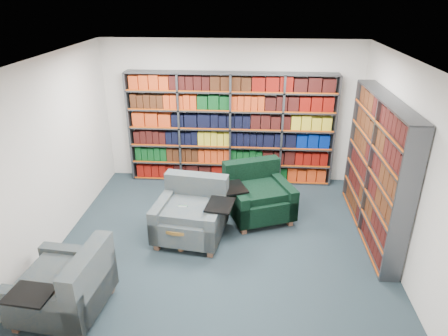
# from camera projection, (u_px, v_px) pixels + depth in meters

# --- Properties ---
(room_shell) EXTENTS (5.02, 5.02, 2.82)m
(room_shell) POSITION_uv_depth(u_px,v_px,m) (221.00, 163.00, 5.59)
(room_shell) COLOR #1B2830
(room_shell) RESTS_ON ground
(bookshelf_back) EXTENTS (4.00, 0.28, 2.20)m
(bookshelf_back) POSITION_uv_depth(u_px,v_px,m) (230.00, 129.00, 7.84)
(bookshelf_back) COLOR #47494F
(bookshelf_back) RESTS_ON ground
(bookshelf_right) EXTENTS (0.28, 2.50, 2.20)m
(bookshelf_right) POSITION_uv_depth(u_px,v_px,m) (376.00, 170.00, 6.10)
(bookshelf_right) COLOR #47494F
(bookshelf_right) RESTS_ON ground
(chair_teal_left) EXTENTS (1.27, 1.15, 0.93)m
(chair_teal_left) POSITION_uv_depth(u_px,v_px,m) (193.00, 214.00, 6.32)
(chair_teal_left) COLOR #071D3D
(chair_teal_left) RESTS_ON ground
(chair_green_right) EXTENTS (1.34, 1.30, 0.91)m
(chair_green_right) POSITION_uv_depth(u_px,v_px,m) (256.00, 195.00, 6.89)
(chair_green_right) COLOR black
(chair_green_right) RESTS_ON ground
(chair_teal_front) EXTENTS (1.07, 1.20, 0.89)m
(chair_teal_front) POSITION_uv_depth(u_px,v_px,m) (69.00, 288.00, 4.77)
(chair_teal_front) COLOR #071D3D
(chair_teal_front) RESTS_ON ground
(coffee_table) EXTENTS (0.87, 0.87, 0.61)m
(coffee_table) POSITION_uv_depth(u_px,v_px,m) (183.00, 222.00, 6.18)
(coffee_table) COLOR #92521C
(coffee_table) RESTS_ON ground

